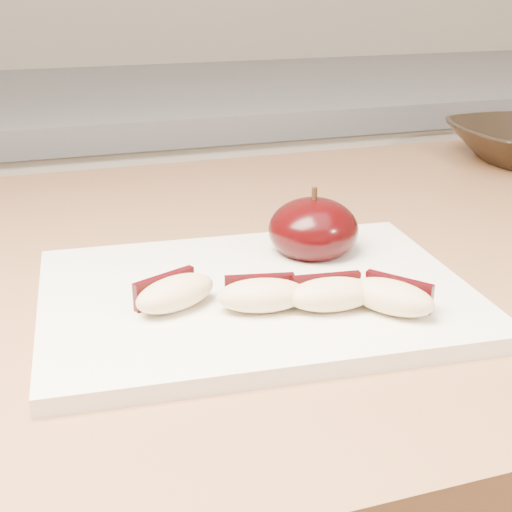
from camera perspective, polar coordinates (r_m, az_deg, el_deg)
name	(u,v)px	position (r m, az deg, el deg)	size (l,w,h in m)	color
back_cabinet	(137,331)	(1.42, -9.49, -5.92)	(2.40, 0.62, 0.94)	silver
cutting_board	(256,296)	(0.52, 0.00, -3.18)	(0.31, 0.22, 0.01)	white
apple_half	(313,230)	(0.58, 4.61, 2.12)	(0.08, 0.08, 0.06)	black
apple_wedge_a	(174,293)	(0.49, -6.56, -2.92)	(0.07, 0.05, 0.02)	beige
apple_wedge_b	(262,295)	(0.48, 0.45, -3.10)	(0.07, 0.04, 0.02)	beige
apple_wedge_c	(331,294)	(0.49, 6.02, -3.01)	(0.06, 0.04, 0.02)	beige
apple_wedge_d	(392,296)	(0.49, 10.81, -3.18)	(0.06, 0.07, 0.02)	beige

